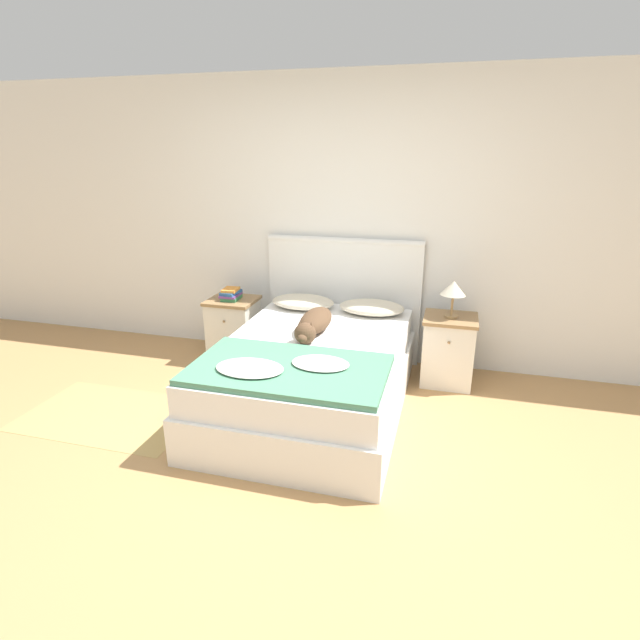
{
  "coord_description": "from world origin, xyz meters",
  "views": [
    {
      "loc": [
        0.98,
        -2.32,
        1.92
      ],
      "look_at": [
        0.01,
        1.23,
        0.65
      ],
      "focal_mm": 28.0,
      "sensor_mm": 36.0,
      "label": 1
    }
  ],
  "objects_px": {
    "bed": "(313,375)",
    "pillow_right": "(372,307)",
    "pillow_left": "(303,302)",
    "nightstand_right": "(448,350)",
    "dog": "(314,323)",
    "table_lamp": "(454,289)",
    "nightstand_left": "(234,329)",
    "book_stack": "(231,294)"
  },
  "relations": [
    {
      "from": "pillow_left",
      "to": "pillow_right",
      "type": "xyz_separation_m",
      "value": [
        0.63,
        0.0,
        0.0
      ]
    },
    {
      "from": "pillow_right",
      "to": "table_lamp",
      "type": "distance_m",
      "value": 0.71
    },
    {
      "from": "pillow_right",
      "to": "table_lamp",
      "type": "height_order",
      "value": "table_lamp"
    },
    {
      "from": "nightstand_right",
      "to": "table_lamp",
      "type": "xyz_separation_m",
      "value": [
        -0.0,
        -0.01,
        0.54
      ]
    },
    {
      "from": "bed",
      "to": "pillow_right",
      "type": "bearing_deg",
      "value": 67.78
    },
    {
      "from": "nightstand_right",
      "to": "dog",
      "type": "xyz_separation_m",
      "value": [
        -1.03,
        -0.54,
        0.33
      ]
    },
    {
      "from": "bed",
      "to": "table_lamp",
      "type": "bearing_deg",
      "value": 35.67
    },
    {
      "from": "nightstand_right",
      "to": "pillow_right",
      "type": "height_order",
      "value": "pillow_right"
    },
    {
      "from": "nightstand_right",
      "to": "pillow_right",
      "type": "distance_m",
      "value": 0.74
    },
    {
      "from": "nightstand_left",
      "to": "book_stack",
      "type": "distance_m",
      "value": 0.34
    },
    {
      "from": "pillow_left",
      "to": "nightstand_right",
      "type": "bearing_deg",
      "value": -2.15
    },
    {
      "from": "nightstand_left",
      "to": "bed",
      "type": "bearing_deg",
      "value": -35.99
    },
    {
      "from": "book_stack",
      "to": "table_lamp",
      "type": "relative_size",
      "value": 0.69
    },
    {
      "from": "pillow_left",
      "to": "book_stack",
      "type": "distance_m",
      "value": 0.68
    },
    {
      "from": "nightstand_right",
      "to": "pillow_left",
      "type": "xyz_separation_m",
      "value": [
        -1.3,
        0.05,
        0.31
      ]
    },
    {
      "from": "bed",
      "to": "pillow_right",
      "type": "distance_m",
      "value": 0.89
    },
    {
      "from": "nightstand_right",
      "to": "table_lamp",
      "type": "relative_size",
      "value": 1.9
    },
    {
      "from": "dog",
      "to": "table_lamp",
      "type": "bearing_deg",
      "value": 27.17
    },
    {
      "from": "nightstand_right",
      "to": "dog",
      "type": "relative_size",
      "value": 0.81
    },
    {
      "from": "nightstand_left",
      "to": "pillow_right",
      "type": "xyz_separation_m",
      "value": [
        1.3,
        0.05,
        0.31
      ]
    },
    {
      "from": "bed",
      "to": "nightstand_left",
      "type": "bearing_deg",
      "value": 144.01
    },
    {
      "from": "pillow_right",
      "to": "table_lamp",
      "type": "xyz_separation_m",
      "value": [
        0.68,
        -0.06,
        0.23
      ]
    },
    {
      "from": "nightstand_left",
      "to": "pillow_right",
      "type": "bearing_deg",
      "value": 2.15
    },
    {
      "from": "nightstand_left",
      "to": "dog",
      "type": "bearing_deg",
      "value": -29.63
    },
    {
      "from": "book_stack",
      "to": "table_lamp",
      "type": "distance_m",
      "value": 1.99
    },
    {
      "from": "table_lamp",
      "to": "pillow_right",
      "type": "bearing_deg",
      "value": 175.15
    },
    {
      "from": "pillow_left",
      "to": "table_lamp",
      "type": "height_order",
      "value": "table_lamp"
    },
    {
      "from": "bed",
      "to": "nightstand_left",
      "type": "height_order",
      "value": "nightstand_left"
    },
    {
      "from": "nightstand_right",
      "to": "table_lamp",
      "type": "bearing_deg",
      "value": -90.0
    },
    {
      "from": "table_lamp",
      "to": "book_stack",
      "type": "bearing_deg",
      "value": 179.98
    },
    {
      "from": "book_stack",
      "to": "dog",
      "type": "bearing_deg",
      "value": -29.16
    },
    {
      "from": "dog",
      "to": "nightstand_left",
      "type": "bearing_deg",
      "value": 150.37
    },
    {
      "from": "pillow_right",
      "to": "book_stack",
      "type": "xyz_separation_m",
      "value": [
        -1.31,
        -0.06,
        0.04
      ]
    },
    {
      "from": "bed",
      "to": "nightstand_right",
      "type": "height_order",
      "value": "nightstand_right"
    },
    {
      "from": "nightstand_left",
      "to": "dog",
      "type": "distance_m",
      "value": 1.14
    },
    {
      "from": "pillow_left",
      "to": "pillow_right",
      "type": "distance_m",
      "value": 0.63
    },
    {
      "from": "book_stack",
      "to": "table_lamp",
      "type": "height_order",
      "value": "table_lamp"
    },
    {
      "from": "bed",
      "to": "pillow_right",
      "type": "height_order",
      "value": "pillow_right"
    },
    {
      "from": "nightstand_left",
      "to": "dog",
      "type": "xyz_separation_m",
      "value": [
        0.95,
        -0.54,
        0.33
      ]
    },
    {
      "from": "nightstand_left",
      "to": "nightstand_right",
      "type": "xyz_separation_m",
      "value": [
        1.98,
        0.0,
        0.0
      ]
    },
    {
      "from": "bed",
      "to": "nightstand_right",
      "type": "distance_m",
      "value": 1.22
    },
    {
      "from": "pillow_right",
      "to": "pillow_left",
      "type": "bearing_deg",
      "value": 180.0
    }
  ]
}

